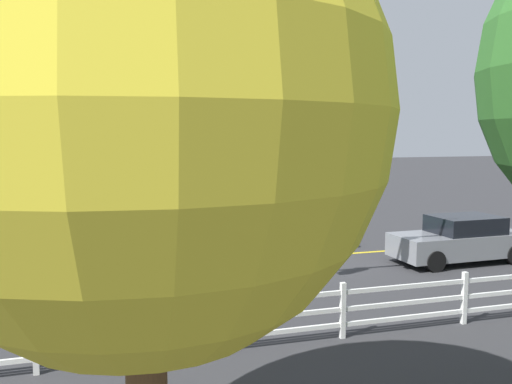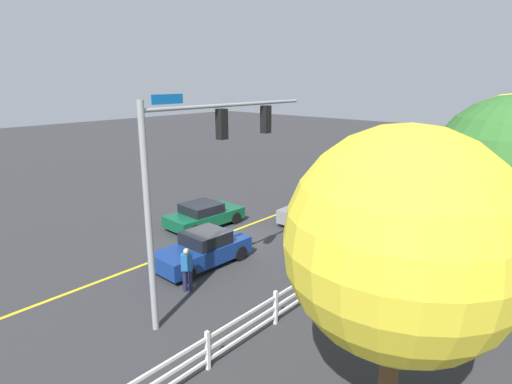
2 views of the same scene
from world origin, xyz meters
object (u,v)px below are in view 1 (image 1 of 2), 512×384
car_1 (284,230)px  pedestrian (154,262)px  tree_0 (140,113)px  car_2 (218,256)px  car_0 (460,240)px

car_1 → pedestrian: pedestrian is taller
car_1 → tree_0: (6.10, 12.93, 3.72)m
car_1 → car_2: 4.79m
car_2 → pedestrian: pedestrian is taller
tree_0 → car_1: bearing=-115.3°
car_0 → pedestrian: 9.84m
car_2 → pedestrian: bearing=35.9°
pedestrian → tree_0: (0.95, 8.09, 3.42)m
pedestrian → tree_0: size_ratio=0.25×
car_0 → car_1: car_0 is taller
car_2 → tree_0: size_ratio=0.62×
car_0 → pedestrian: pedestrian is taller
pedestrian → tree_0: tree_0 is taller
car_1 → tree_0: tree_0 is taller
car_2 → tree_0: bearing=74.8°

